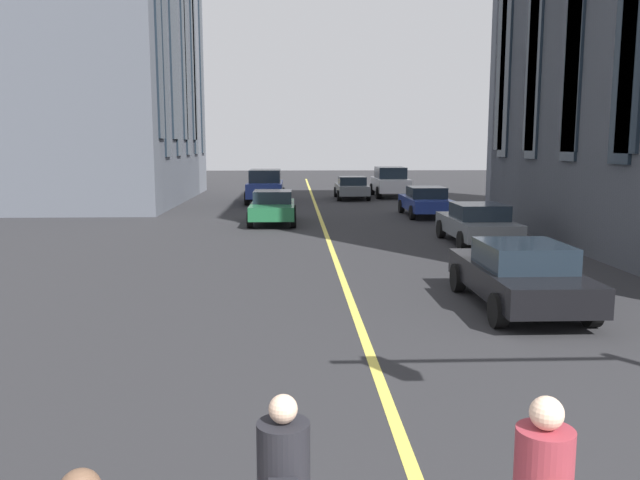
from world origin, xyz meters
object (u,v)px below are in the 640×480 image
Objects in this scene: car_blue_parked_b at (265,186)px; car_grey_far at (352,187)px; car_white_oncoming at (390,182)px; car_grey_near at (477,223)px; car_green_mid at (273,207)px; car_black_parked_a at (519,274)px; car_blue_trailing at (425,201)px.

car_blue_parked_b is 5.64m from car_grey_far.
car_white_oncoming is 2.94m from car_grey_far.
car_grey_far is at bearing 8.06° from car_grey_near.
car_green_mid is 9.24m from car_grey_near.
car_grey_near is (-15.79, -7.71, -0.27)m from car_blue_parked_b.
car_green_mid is at bearing 20.66° from car_black_parked_a.
car_blue_parked_b and car_white_oncoming have the same top height.
car_green_mid is (-9.73, -0.73, -0.27)m from car_blue_parked_b.
car_black_parked_a is 1.00× the size of car_green_mid.
car_grey_near is 18.26m from car_grey_far.
car_grey_near is 1.00× the size of car_grey_far.
car_grey_near is at bearing -180.00° from car_white_oncoming.
car_black_parked_a is 24.95m from car_blue_parked_b.
car_green_mid and car_grey_near have the same top height.
car_white_oncoming is at bearing 0.00° from car_grey_near.
car_grey_near is at bearing -171.94° from car_grey_far.
car_blue_parked_b is 10.61m from car_blue_trailing.
car_grey_far is (12.02, -4.42, 0.00)m from car_green_mid.
car_white_oncoming is 11.01m from car_blue_trailing.
car_blue_parked_b is 1.07× the size of car_green_mid.
car_blue_trailing and car_grey_near have the same top height.
car_white_oncoming is (3.72, -7.71, 0.00)m from car_blue_parked_b.
car_blue_trailing and car_grey_far have the same top height.
car_white_oncoming is at bearing 0.00° from car_blue_trailing.
car_blue_trailing is (-11.01, -0.00, -0.27)m from car_white_oncoming.
car_blue_parked_b is 1.07× the size of car_grey_far.
car_blue_parked_b is 1.00× the size of car_white_oncoming.
car_grey_far is (18.08, 2.56, 0.00)m from car_grey_near.
car_black_parked_a and car_blue_trailing have the same top height.
car_white_oncoming reaches higher than car_blue_trailing.
car_blue_parked_b reaches higher than car_green_mid.
car_blue_parked_b reaches higher than car_grey_near.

